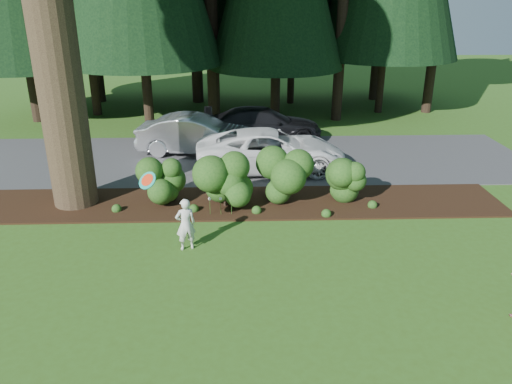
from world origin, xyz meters
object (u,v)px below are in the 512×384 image
at_px(car_silver_wagon, 197,135).
at_px(child, 186,224).
at_px(car_white_suv, 271,150).
at_px(frisbee, 147,180).
at_px(car_dark_suv, 263,125).

bearing_deg(car_silver_wagon, child, -170.19).
distance_m(car_white_suv, child, 6.17).
xyz_separation_m(car_silver_wagon, car_white_suv, (2.72, -2.03, -0.03)).
relative_size(car_white_suv, frisbee, 9.63).
bearing_deg(car_dark_suv, frisbee, 157.86).
bearing_deg(car_white_suv, car_silver_wagon, 51.59).
bearing_deg(car_white_suv, frisbee, 148.80).
height_order(car_silver_wagon, car_white_suv, car_silver_wagon).
bearing_deg(car_silver_wagon, frisbee, -176.27).
distance_m(car_white_suv, frisbee, 6.62).
height_order(car_white_suv, car_dark_suv, car_white_suv).
xyz_separation_m(car_dark_suv, child, (-2.31, -9.30, -0.07)).
relative_size(car_white_suv, child, 3.89).
distance_m(car_dark_suv, child, 9.59).
xyz_separation_m(car_silver_wagon, frisbee, (-0.50, -7.71, 1.03)).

